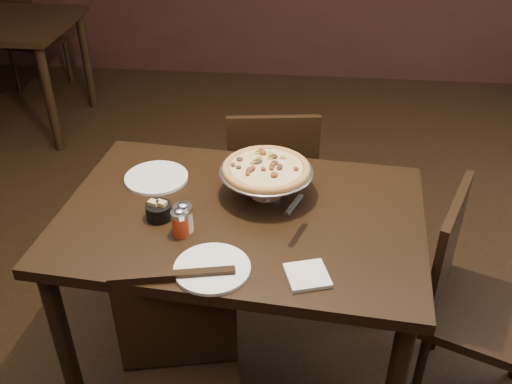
{
  "coord_description": "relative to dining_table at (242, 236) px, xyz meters",
  "views": [
    {
      "loc": [
        0.19,
        -1.59,
        2.06
      ],
      "look_at": [
        0.01,
        0.15,
        0.89
      ],
      "focal_mm": 40.0,
      "sensor_mm": 36.0,
      "label": 1
    }
  ],
  "objects": [
    {
      "name": "chair_near",
      "position": [
        -0.15,
        -0.49,
        -0.25
      ],
      "size": [
        0.47,
        0.47,
        0.86
      ],
      "rotation": [
        0.0,
        0.0,
        0.21
      ],
      "color": "black",
      "rests_on": "ground"
    },
    {
      "name": "napkin_stack",
      "position": [
        0.25,
        -0.33,
        0.12
      ],
      "size": [
        0.16,
        0.16,
        0.01
      ],
      "primitive_type": "cube",
      "rotation": [
        0.0,
        0.0,
        0.3
      ],
      "color": "white",
      "rests_on": "dining_table"
    },
    {
      "name": "chair_far",
      "position": [
        0.06,
        0.75,
        -0.22
      ],
      "size": [
        0.48,
        0.48,
        0.92
      ],
      "rotation": [
        0.0,
        0.0,
        3.27
      ],
      "color": "black",
      "rests_on": "ground"
    },
    {
      "name": "chair_side",
      "position": [
        0.88,
        -0.02,
        -0.21
      ],
      "size": [
        0.57,
        0.57,
        0.93
      ],
      "rotation": [
        0.0,
        0.0,
        1.18
      ],
      "color": "black",
      "rests_on": "ground"
    },
    {
      "name": "room",
      "position": [
        0.1,
        -0.07,
        0.68
      ],
      "size": [
        6.04,
        7.04,
        2.84
      ],
      "color": "black",
      "rests_on": "ground"
    },
    {
      "name": "plate_near",
      "position": [
        -0.06,
        -0.32,
        0.12
      ],
      "size": [
        0.25,
        0.25,
        0.01
      ],
      "primitive_type": "cylinder",
      "color": "white",
      "rests_on": "dining_table"
    },
    {
      "name": "packet_caddy",
      "position": [
        -0.29,
        -0.06,
        0.14
      ],
      "size": [
        0.09,
        0.09,
        0.07
      ],
      "rotation": [
        0.0,
        0.0,
        -0.36
      ],
      "color": "black",
      "rests_on": "dining_table"
    },
    {
      "name": "parmesan_shaker",
      "position": [
        -0.19,
        -0.13,
        0.16
      ],
      "size": [
        0.07,
        0.07,
        0.12
      ],
      "color": "beige",
      "rests_on": "dining_table"
    },
    {
      "name": "serving_spatula",
      "position": [
        0.19,
        -0.1,
        0.23
      ],
      "size": [
        0.16,
        0.16,
        0.02
      ],
      "rotation": [
        0.0,
        0.0,
        -0.35
      ],
      "color": "silver",
      "rests_on": "pizza_stand"
    },
    {
      "name": "dining_table",
      "position": [
        0.0,
        0.0,
        0.0
      ],
      "size": [
        1.4,
        1.0,
        0.83
      ],
      "rotation": [
        0.0,
        0.0,
        -0.09
      ],
      "color": "black",
      "rests_on": "ground"
    },
    {
      "name": "pizza_stand",
      "position": [
        0.08,
        0.12,
        0.23
      ],
      "size": [
        0.36,
        0.36,
        0.15
      ],
      "color": "silver",
      "rests_on": "dining_table"
    },
    {
      "name": "bg_chair_far",
      "position": [
        -2.16,
        2.85,
        -0.26
      ],
      "size": [
        0.47,
        0.47,
        0.85
      ],
      "rotation": [
        0.0,
        0.0,
        2.93
      ],
      "color": "black",
      "rests_on": "ground"
    },
    {
      "name": "plate_left",
      "position": [
        -0.37,
        0.2,
        0.12
      ],
      "size": [
        0.25,
        0.25,
        0.01
      ],
      "primitive_type": "cylinder",
      "color": "white",
      "rests_on": "dining_table"
    },
    {
      "name": "pepper_flake_shaker",
      "position": [
        -0.19,
        -0.15,
        0.16
      ],
      "size": [
        0.06,
        0.06,
        0.11
      ],
      "color": "#97250D",
      "rests_on": "dining_table"
    }
  ]
}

